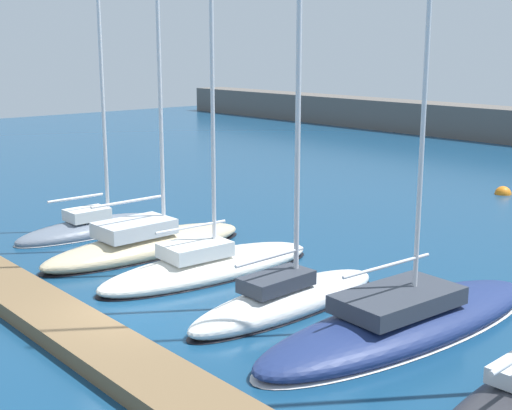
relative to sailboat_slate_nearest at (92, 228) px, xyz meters
The scene contains 8 objects.
ground_plane 10.48m from the sailboat_slate_nearest, 22.55° to the right, with size 120.00×120.00×0.00m, color navy.
dock_pier 11.22m from the sailboat_slate_nearest, 30.35° to the right, with size 26.05×1.84×0.44m, color brown.
sailboat_slate_nearest is the anchor object (origin of this frame).
sailboat_sand_second 3.95m from the sailboat_slate_nearest, ahead, with size 2.56×8.74×14.61m.
sailboat_ivory_third 7.52m from the sailboat_slate_nearest, ahead, with size 2.94×8.56×14.78m.
sailboat_white_fourth 11.70m from the sailboat_slate_nearest, ahead, with size 2.15×7.55×12.06m.
sailboat_navy_fifth 15.12m from the sailboat_slate_nearest, ahead, with size 3.46×10.59×20.55m.
mooring_buoy_orange 21.46m from the sailboat_slate_nearest, 70.69° to the left, with size 0.86×0.86×0.86m, color orange.
Camera 1 is at (16.28, -9.54, 7.60)m, focal length 49.38 mm.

